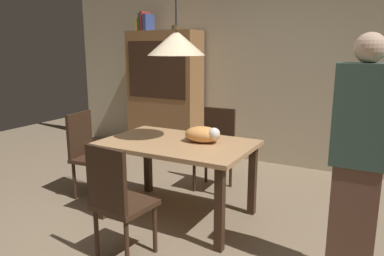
{
  "coord_description": "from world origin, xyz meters",
  "views": [
    {
      "loc": [
        1.65,
        -2.41,
        1.63
      ],
      "look_at": [
        -0.03,
        0.71,
        0.85
      ],
      "focal_mm": 34.87,
      "sensor_mm": 36.0,
      "label": 1
    }
  ],
  "objects_px": {
    "chair_left_side": "(88,151)",
    "book_red_tall": "(145,21)",
    "book_yellow_short": "(140,25)",
    "chair_near_front": "(117,198)",
    "chair_far_back": "(216,145)",
    "pendant_lamp": "(176,42)",
    "cat_sleeping": "(204,134)",
    "hutch_bookcase": "(165,96)",
    "dining_table": "(177,152)",
    "book_green_slim": "(143,22)",
    "book_blue_wide": "(149,23)",
    "person_standing": "(359,163)"
  },
  "relations": [
    {
      "from": "chair_left_side",
      "to": "book_red_tall",
      "type": "relative_size",
      "value": 3.32
    },
    {
      "from": "chair_left_side",
      "to": "book_yellow_short",
      "type": "height_order",
      "value": "book_yellow_short"
    },
    {
      "from": "chair_near_front",
      "to": "book_yellow_short",
      "type": "relative_size",
      "value": 4.65
    },
    {
      "from": "chair_far_back",
      "to": "chair_near_front",
      "type": "distance_m",
      "value": 1.76
    },
    {
      "from": "pendant_lamp",
      "to": "chair_near_front",
      "type": "bearing_deg",
      "value": -90.5
    },
    {
      "from": "cat_sleeping",
      "to": "book_yellow_short",
      "type": "xyz_separation_m",
      "value": [
        -1.94,
        1.71,
        1.11
      ]
    },
    {
      "from": "chair_near_front",
      "to": "chair_far_back",
      "type": "bearing_deg",
      "value": 89.81
    },
    {
      "from": "pendant_lamp",
      "to": "book_red_tall",
      "type": "distance_m",
      "value": 2.45
    },
    {
      "from": "cat_sleeping",
      "to": "pendant_lamp",
      "type": "height_order",
      "value": "pendant_lamp"
    },
    {
      "from": "pendant_lamp",
      "to": "book_red_tall",
      "type": "xyz_separation_m",
      "value": [
        -1.61,
        1.81,
        0.33
      ]
    },
    {
      "from": "pendant_lamp",
      "to": "hutch_bookcase",
      "type": "relative_size",
      "value": 0.7
    },
    {
      "from": "chair_left_side",
      "to": "book_red_tall",
      "type": "height_order",
      "value": "book_red_tall"
    },
    {
      "from": "dining_table",
      "to": "pendant_lamp",
      "type": "relative_size",
      "value": 1.08
    },
    {
      "from": "dining_table",
      "to": "chair_left_side",
      "type": "height_order",
      "value": "chair_left_side"
    },
    {
      "from": "chair_near_front",
      "to": "book_yellow_short",
      "type": "height_order",
      "value": "book_yellow_short"
    },
    {
      "from": "hutch_bookcase",
      "to": "book_yellow_short",
      "type": "height_order",
      "value": "book_yellow_short"
    },
    {
      "from": "chair_left_side",
      "to": "book_yellow_short",
      "type": "relative_size",
      "value": 4.65
    },
    {
      "from": "hutch_bookcase",
      "to": "book_yellow_short",
      "type": "xyz_separation_m",
      "value": [
        -0.43,
        0.0,
        1.05
      ]
    },
    {
      "from": "hutch_bookcase",
      "to": "book_green_slim",
      "type": "relative_size",
      "value": 7.12
    },
    {
      "from": "book_green_slim",
      "to": "book_blue_wide",
      "type": "xyz_separation_m",
      "value": [
        0.11,
        0.0,
        -0.01
      ]
    },
    {
      "from": "book_yellow_short",
      "to": "book_green_slim",
      "type": "height_order",
      "value": "book_green_slim"
    },
    {
      "from": "book_blue_wide",
      "to": "dining_table",
      "type": "bearing_deg",
      "value": -49.47
    },
    {
      "from": "chair_left_side",
      "to": "hutch_bookcase",
      "type": "distance_m",
      "value": 1.86
    },
    {
      "from": "dining_table",
      "to": "chair_left_side",
      "type": "xyz_separation_m",
      "value": [
        -1.13,
        -0.01,
        -0.14
      ]
    },
    {
      "from": "chair_far_back",
      "to": "book_red_tall",
      "type": "bearing_deg",
      "value": 149.92
    },
    {
      "from": "dining_table",
      "to": "pendant_lamp",
      "type": "height_order",
      "value": "pendant_lamp"
    },
    {
      "from": "chair_far_back",
      "to": "chair_near_front",
      "type": "bearing_deg",
      "value": -90.19
    },
    {
      "from": "cat_sleeping",
      "to": "hutch_bookcase",
      "type": "bearing_deg",
      "value": 131.47
    },
    {
      "from": "chair_far_back",
      "to": "cat_sleeping",
      "type": "height_order",
      "value": "chair_far_back"
    },
    {
      "from": "chair_far_back",
      "to": "person_standing",
      "type": "height_order",
      "value": "person_standing"
    },
    {
      "from": "book_red_tall",
      "to": "book_blue_wide",
      "type": "xyz_separation_m",
      "value": [
        0.06,
        0.0,
        -0.02
      ]
    },
    {
      "from": "book_green_slim",
      "to": "person_standing",
      "type": "bearing_deg",
      "value": -33.06
    },
    {
      "from": "chair_far_back",
      "to": "book_yellow_short",
      "type": "xyz_separation_m",
      "value": [
        -1.71,
        0.93,
        1.43
      ]
    },
    {
      "from": "book_red_tall",
      "to": "book_yellow_short",
      "type": "bearing_deg",
      "value": 180.0
    },
    {
      "from": "person_standing",
      "to": "pendant_lamp",
      "type": "bearing_deg",
      "value": 169.19
    },
    {
      "from": "pendant_lamp",
      "to": "hutch_bookcase",
      "type": "distance_m",
      "value": 2.35
    },
    {
      "from": "book_red_tall",
      "to": "hutch_bookcase",
      "type": "bearing_deg",
      "value": -0.26
    },
    {
      "from": "chair_left_side",
      "to": "pendant_lamp",
      "type": "height_order",
      "value": "pendant_lamp"
    },
    {
      "from": "chair_far_back",
      "to": "hutch_bookcase",
      "type": "relative_size",
      "value": 0.5
    },
    {
      "from": "cat_sleeping",
      "to": "book_blue_wide",
      "type": "distance_m",
      "value": 2.72
    },
    {
      "from": "book_red_tall",
      "to": "cat_sleeping",
      "type": "bearing_deg",
      "value": -42.93
    },
    {
      "from": "pendant_lamp",
      "to": "book_blue_wide",
      "type": "distance_m",
      "value": 2.4
    },
    {
      "from": "cat_sleeping",
      "to": "book_blue_wide",
      "type": "bearing_deg",
      "value": 136.07
    },
    {
      "from": "cat_sleeping",
      "to": "book_green_slim",
      "type": "bearing_deg",
      "value": 137.82
    },
    {
      "from": "chair_left_side",
      "to": "book_blue_wide",
      "type": "xyz_separation_m",
      "value": [
        -0.42,
        1.82,
        1.46
      ]
    },
    {
      "from": "chair_left_side",
      "to": "person_standing",
      "type": "relative_size",
      "value": 0.54
    },
    {
      "from": "dining_table",
      "to": "book_yellow_short",
      "type": "distance_m",
      "value": 2.81
    },
    {
      "from": "book_blue_wide",
      "to": "person_standing",
      "type": "relative_size",
      "value": 0.14
    },
    {
      "from": "chair_far_back",
      "to": "book_yellow_short",
      "type": "bearing_deg",
      "value": 151.39
    },
    {
      "from": "chair_far_back",
      "to": "chair_left_side",
      "type": "relative_size",
      "value": 1.0
    }
  ]
}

